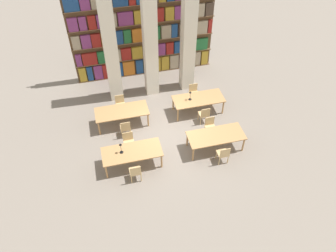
{
  "coord_description": "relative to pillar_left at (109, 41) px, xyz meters",
  "views": [
    {
      "loc": [
        -2.28,
        -9.29,
        10.1
      ],
      "look_at": [
        0.0,
        -0.12,
        0.67
      ],
      "focal_mm": 35.0,
      "sensor_mm": 36.0,
      "label": 1
    }
  ],
  "objects": [
    {
      "name": "reading_table_0",
      "position": [
        0.06,
        -4.28,
        -2.32
      ],
      "size": [
        2.26,
        0.98,
        0.75
      ],
      "color": "tan",
      "rests_on": "ground_plane"
    },
    {
      "name": "desk_lamp_0",
      "position": [
        -0.32,
        -4.23,
        -1.93
      ],
      "size": [
        0.14,
        0.14,
        0.49
      ],
      "color": "black",
      "rests_on": "reading_table_0"
    },
    {
      "name": "bookshelf_bank",
      "position": [
        1.73,
        1.61,
        -0.35
      ],
      "size": [
        6.91,
        0.35,
        5.5
      ],
      "color": "brown",
      "rests_on": "ground_plane"
    },
    {
      "name": "reading_table_1",
      "position": [
        3.43,
        -4.24,
        -2.32
      ],
      "size": [
        2.26,
        0.98,
        0.75
      ],
      "color": "tan",
      "rests_on": "ground_plane"
    },
    {
      "name": "desk_lamp_1",
      "position": [
        3.05,
        -1.92,
        -1.95
      ],
      "size": [
        0.14,
        0.14,
        0.45
      ],
      "color": "black",
      "rests_on": "reading_table_3"
    },
    {
      "name": "chair_2",
      "position": [
        3.47,
        -5.01,
        -2.52
      ],
      "size": [
        0.42,
        0.4,
        0.89
      ],
      "color": "tan",
      "rests_on": "ground_plane"
    },
    {
      "name": "chair_5",
      "position": [
        0.04,
        -1.16,
        -2.52
      ],
      "size": [
        0.42,
        0.4,
        0.89
      ],
      "rotation": [
        0.0,
        0.0,
        3.14
      ],
      "color": "tan",
      "rests_on": "ground_plane"
    },
    {
      "name": "pillar_left",
      "position": [
        0.0,
        0.0,
        0.0
      ],
      "size": [
        0.58,
        0.58,
        6.0
      ],
      "color": "silver",
      "rests_on": "ground_plane"
    },
    {
      "name": "chair_7",
      "position": [
        3.47,
        -1.17,
        -2.52
      ],
      "size": [
        0.42,
        0.4,
        0.89
      ],
      "rotation": [
        0.0,
        0.0,
        3.14
      ],
      "color": "tan",
      "rests_on": "ground_plane"
    },
    {
      "name": "reading_table_2",
      "position": [
        0.01,
        -1.93,
        -2.32
      ],
      "size": [
        2.26,
        0.98,
        0.75
      ],
      "color": "tan",
      "rests_on": "ground_plane"
    },
    {
      "name": "chair_1",
      "position": [
        0.04,
        -3.51,
        -2.52
      ],
      "size": [
        0.42,
        0.4,
        0.89
      ],
      "rotation": [
        0.0,
        0.0,
        3.14
      ],
      "color": "tan",
      "rests_on": "ground_plane"
    },
    {
      "name": "ground_plane",
      "position": [
        1.73,
        -3.1,
        -3.0
      ],
      "size": [
        40.0,
        40.0,
        0.0
      ],
      "primitive_type": "plane",
      "color": "gray"
    },
    {
      "name": "chair_6",
      "position": [
        3.47,
        -2.71,
        -2.52
      ],
      "size": [
        0.42,
        0.4,
        0.89
      ],
      "color": "tan",
      "rests_on": "ground_plane"
    },
    {
      "name": "pillar_center",
      "position": [
        1.73,
        0.0,
        0.0
      ],
      "size": [
        0.58,
        0.58,
        6.0
      ],
      "color": "silver",
      "rests_on": "ground_plane"
    },
    {
      "name": "chair_3",
      "position": [
        3.47,
        -3.47,
        -2.52
      ],
      "size": [
        0.42,
        0.4,
        0.89
      ],
      "rotation": [
        0.0,
        0.0,
        3.14
      ],
      "color": "tan",
      "rests_on": "ground_plane"
    },
    {
      "name": "reading_table_3",
      "position": [
        3.43,
        -1.94,
        -2.32
      ],
      "size": [
        2.26,
        0.98,
        0.75
      ],
      "color": "tan",
      "rests_on": "ground_plane"
    },
    {
      "name": "chair_4",
      "position": [
        0.04,
        -2.71,
        -2.52
      ],
      "size": [
        0.42,
        0.4,
        0.89
      ],
      "color": "tan",
      "rests_on": "ground_plane"
    },
    {
      "name": "chair_0",
      "position": [
        0.04,
        -5.05,
        -2.52
      ],
      "size": [
        0.42,
        0.4,
        0.89
      ],
      "color": "tan",
      "rests_on": "ground_plane"
    },
    {
      "name": "pillar_right",
      "position": [
        3.45,
        0.0,
        0.0
      ],
      "size": [
        0.58,
        0.58,
        6.0
      ],
      "color": "silver",
      "rests_on": "ground_plane"
    }
  ]
}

